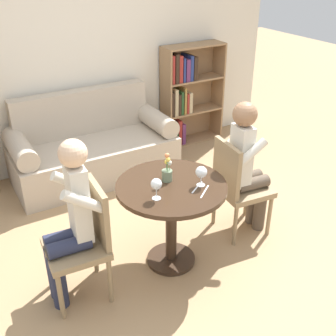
# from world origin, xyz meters

# --- Properties ---
(ground_plane) EXTENTS (16.00, 16.00, 0.00)m
(ground_plane) POSITION_xyz_m (0.00, 0.00, 0.00)
(ground_plane) COLOR tan
(back_wall) EXTENTS (5.20, 0.05, 2.70)m
(back_wall) POSITION_xyz_m (0.00, 2.14, 1.35)
(back_wall) COLOR silver
(back_wall) RESTS_ON ground_plane
(round_table) EXTENTS (0.85, 0.85, 0.73)m
(round_table) POSITION_xyz_m (0.00, 0.00, 0.57)
(round_table) COLOR #382619
(round_table) RESTS_ON ground_plane
(couch) EXTENTS (1.76, 0.80, 0.92)m
(couch) POSITION_xyz_m (0.00, 1.71, 0.31)
(couch) COLOR #B7A893
(couch) RESTS_ON ground_plane
(bookshelf_right) EXTENTS (0.80, 0.28, 1.26)m
(bookshelf_right) POSITION_xyz_m (1.36, 1.98, 0.64)
(bookshelf_right) COLOR #93704C
(bookshelf_right) RESTS_ON ground_plane
(chair_left) EXTENTS (0.45, 0.45, 0.90)m
(chair_left) POSITION_xyz_m (-0.70, 0.02, 0.49)
(chair_left) COLOR #937A56
(chair_left) RESTS_ON ground_plane
(chair_right) EXTENTS (0.46, 0.46, 0.90)m
(chair_right) POSITION_xyz_m (0.70, 0.07, 0.49)
(chair_right) COLOR #937A56
(chair_right) RESTS_ON ground_plane
(person_left) EXTENTS (0.43, 0.36, 1.26)m
(person_left) POSITION_xyz_m (-0.79, 0.03, 0.66)
(person_left) COLOR #282D47
(person_left) RESTS_ON ground_plane
(person_right) EXTENTS (0.44, 0.37, 1.24)m
(person_right) POSITION_xyz_m (0.79, 0.06, 0.66)
(person_right) COLOR brown
(person_right) RESTS_ON ground_plane
(wine_glass_left) EXTENTS (0.08, 0.08, 0.16)m
(wine_glass_left) POSITION_xyz_m (-0.19, -0.11, 0.85)
(wine_glass_left) COLOR white
(wine_glass_left) RESTS_ON round_table
(wine_glass_right) EXTENTS (0.09, 0.09, 0.16)m
(wine_glass_right) POSITION_xyz_m (0.19, -0.12, 0.84)
(wine_glass_right) COLOR white
(wine_glass_right) RESTS_ON round_table
(flower_vase) EXTENTS (0.08, 0.08, 0.24)m
(flower_vase) POSITION_xyz_m (0.01, 0.07, 0.81)
(flower_vase) COLOR gray
(flower_vase) RESTS_ON round_table
(knife_left_setting) EXTENTS (0.16, 0.13, 0.00)m
(knife_left_setting) POSITION_xyz_m (0.16, -0.21, 0.73)
(knife_left_setting) COLOR silver
(knife_left_setting) RESTS_ON round_table
(fork_left_setting) EXTENTS (0.16, 0.11, 0.00)m
(fork_left_setting) POSITION_xyz_m (0.15, -0.13, 0.73)
(fork_left_setting) COLOR silver
(fork_left_setting) RESTS_ON round_table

